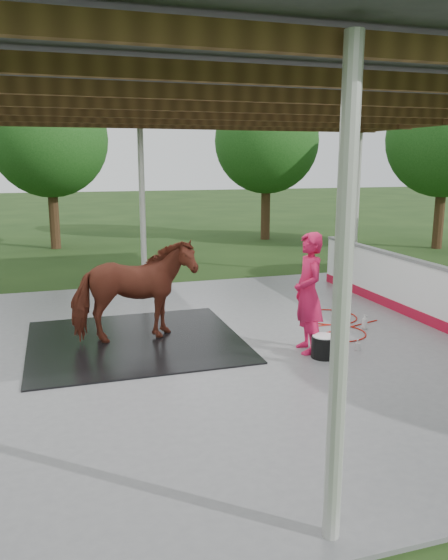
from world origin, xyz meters
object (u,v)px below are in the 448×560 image
object	(u,v)px
dasher_board	(433,297)
handler	(308,293)
wash_bucket	(324,346)
horse	(134,291)

from	to	relation	value
dasher_board	handler	xyz separation A→B (m)	(-2.84, -0.60, 0.42)
handler	wash_bucket	bearing A→B (deg)	25.77
dasher_board	handler	size ratio (longest dim) A/B	4.16
horse	handler	world-z (taller)	handler
horse	handler	bearing A→B (deg)	-119.80
handler	horse	bearing A→B (deg)	-110.08
dasher_board	horse	bearing A→B (deg)	172.82
dasher_board	handler	world-z (taller)	handler
horse	wash_bucket	size ratio (longest dim) A/B	5.24
handler	wash_bucket	size ratio (longest dim) A/B	5.00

